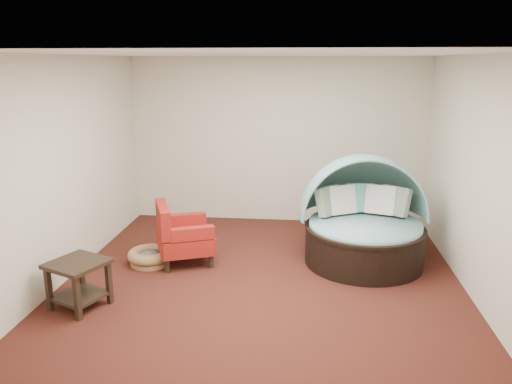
# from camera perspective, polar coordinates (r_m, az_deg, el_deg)

# --- Properties ---
(floor) EXTENTS (5.00, 5.00, 0.00)m
(floor) POSITION_cam_1_polar(r_m,az_deg,el_deg) (6.55, 0.83, -9.80)
(floor) COLOR #481D14
(floor) RESTS_ON ground
(wall_back) EXTENTS (5.00, 0.00, 5.00)m
(wall_back) POSITION_cam_1_polar(r_m,az_deg,el_deg) (8.55, 2.41, 5.83)
(wall_back) COLOR beige
(wall_back) RESTS_ON floor
(wall_front) EXTENTS (5.00, 0.00, 5.00)m
(wall_front) POSITION_cam_1_polar(r_m,az_deg,el_deg) (3.72, -2.67, -6.00)
(wall_front) COLOR beige
(wall_front) RESTS_ON floor
(wall_left) EXTENTS (0.00, 5.00, 5.00)m
(wall_left) POSITION_cam_1_polar(r_m,az_deg,el_deg) (6.80, -20.64, 2.59)
(wall_left) COLOR beige
(wall_left) RESTS_ON floor
(wall_right) EXTENTS (0.00, 5.00, 5.00)m
(wall_right) POSITION_cam_1_polar(r_m,az_deg,el_deg) (6.39, 23.83, 1.55)
(wall_right) COLOR beige
(wall_right) RESTS_ON floor
(ceiling) EXTENTS (5.00, 5.00, 0.00)m
(ceiling) POSITION_cam_1_polar(r_m,az_deg,el_deg) (5.96, 0.93, 15.52)
(ceiling) COLOR white
(ceiling) RESTS_ON wall_back
(canopy_daybed) EXTENTS (1.86, 1.79, 1.49)m
(canopy_daybed) POSITION_cam_1_polar(r_m,az_deg,el_deg) (7.03, 12.25, -2.36)
(canopy_daybed) COLOR black
(canopy_daybed) RESTS_ON floor
(pet_basket) EXTENTS (0.76, 0.76, 0.21)m
(pet_basket) POSITION_cam_1_polar(r_m,az_deg,el_deg) (7.09, -12.04, -7.20)
(pet_basket) COLOR olive
(pet_basket) RESTS_ON floor
(red_armchair) EXTENTS (0.95, 0.95, 0.86)m
(red_armchair) POSITION_cam_1_polar(r_m,az_deg,el_deg) (6.96, -8.52, -4.93)
(red_armchair) COLOR black
(red_armchair) RESTS_ON floor
(side_table) EXTENTS (0.75, 0.75, 0.55)m
(side_table) POSITION_cam_1_polar(r_m,az_deg,el_deg) (6.04, -19.62, -9.21)
(side_table) COLOR black
(side_table) RESTS_ON floor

